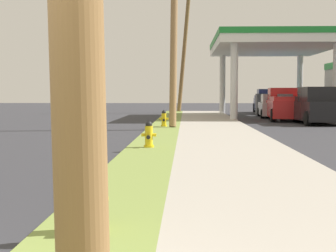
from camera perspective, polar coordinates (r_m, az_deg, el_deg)
name	(u,v)px	position (r m, az deg, el deg)	size (l,w,h in m)	color
fire_hydrant_nearest	(89,202)	(5.63, -9.02, -8.53)	(0.42, 0.38, 0.74)	yellow
fire_hydrant_second	(149,136)	(14.03, -2.20, -1.12)	(0.42, 0.38, 0.74)	yellow
fire_hydrant_third	(164,119)	(22.85, -0.47, 0.77)	(0.42, 0.37, 0.74)	yellow
utility_pole_midground	(174,30)	(23.08, 0.68, 10.98)	(0.41, 2.12, 8.67)	#937047
utility_pole_background	(184,49)	(42.05, 1.87, 8.75)	(1.71, 1.13, 10.17)	brown
car_silver_by_near_pump	(274,107)	(34.49, 11.99, 2.16)	(2.25, 4.63, 1.57)	#BCBCC1
car_teal_by_far_pump	(290,106)	(38.27, 13.77, 2.29)	(2.02, 4.53, 1.57)	#197075
truck_red_at_forecourt	(285,105)	(31.08, 13.29, 2.33)	(2.53, 5.55, 1.97)	red
truck_navy_on_apron	(268,102)	(41.85, 11.39, 2.70)	(2.44, 5.52, 1.97)	navy
truck_black_at_far_bay	(315,107)	(28.08, 16.45, 2.14)	(2.24, 5.45, 1.97)	black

